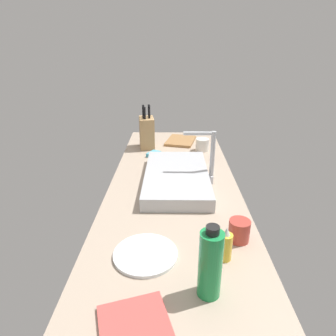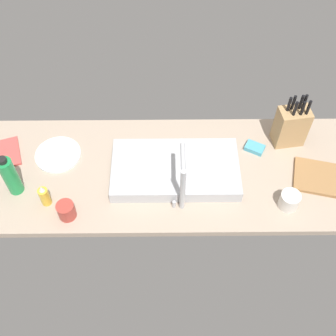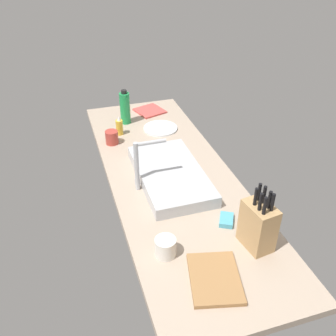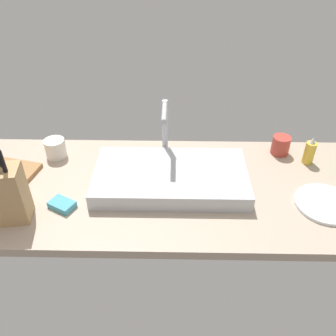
{
  "view_description": "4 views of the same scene",
  "coord_description": "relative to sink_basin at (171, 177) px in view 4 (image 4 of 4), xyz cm",
  "views": [
    {
      "loc": [
        132.74,
        -0.87,
        70.86
      ],
      "look_at": [
        -3.28,
        -2.86,
        12.33
      ],
      "focal_mm": 31.21,
      "sensor_mm": 36.0,
      "label": 1
    },
    {
      "loc": [
        -0.25,
        118.26,
        167.72
      ],
      "look_at": [
        -1.24,
        2.66,
        9.4
      ],
      "focal_mm": 45.55,
      "sensor_mm": 36.0,
      "label": 2
    },
    {
      "loc": [
        -160.03,
        51.4,
        119.31
      ],
      "look_at": [
        -2.01,
        2.09,
        9.61
      ],
      "focal_mm": 40.42,
      "sensor_mm": 36.0,
      "label": 3
    },
    {
      "loc": [
        -3.38,
        -106.9,
        92.67
      ],
      "look_at": [
        -5.48,
        2.94,
        10.13
      ],
      "focal_mm": 37.94,
      "sensor_mm": 36.0,
      "label": 4
    }
  ],
  "objects": [
    {
      "name": "cutting_board",
      "position": [
        -68.32,
        3.88,
        -2.3
      ],
      "size": [
        28.93,
        24.28,
        1.8
      ],
      "primitive_type": "cube",
      "rotation": [
        0.0,
        0.0,
        -0.23
      ],
      "color": "#9E7042",
      "rests_on": "countertop_slab"
    },
    {
      "name": "dinner_plate",
      "position": [
        56.97,
        -11.34,
        -2.6
      ],
      "size": [
        22.16,
        22.16,
        1.2
      ],
      "primitive_type": "cylinder",
      "color": "white",
      "rests_on": "countertop_slab"
    },
    {
      "name": "soap_bottle",
      "position": [
        58.08,
        15.52,
        2.15
      ],
      "size": [
        4.51,
        4.51,
        12.5
      ],
      "color": "gold",
      "rests_on": "countertop_slab"
    },
    {
      "name": "knife_block",
      "position": [
        -56.03,
        -19.84,
        7.8
      ],
      "size": [
        15.74,
        11.64,
        28.93
      ],
      "rotation": [
        0.0,
        0.0,
        0.15
      ],
      "color": "tan",
      "rests_on": "countertop_slab"
    },
    {
      "name": "coffee_mug",
      "position": [
        -50.04,
        17.99,
        0.89
      ],
      "size": [
        8.83,
        8.83,
        8.19
      ],
      "primitive_type": "cylinder",
      "color": "silver",
      "rests_on": "countertop_slab"
    },
    {
      "name": "faucet",
      "position": [
        -2.47,
        16.24,
        13.11
      ],
      "size": [
        5.5,
        16.27,
        27.0
      ],
      "color": "#B7BABF",
      "rests_on": "countertop_slab"
    },
    {
      "name": "dish_sponge",
      "position": [
        -39.32,
        -14.29,
        -2.0
      ],
      "size": [
        10.77,
        9.56,
        2.4
      ],
      "primitive_type": "cube",
      "rotation": [
        0.0,
        0.0,
        -0.5
      ],
      "color": "#4CA3BC",
      "rests_on": "countertop_slab"
    },
    {
      "name": "sink_basin",
      "position": [
        0.0,
        0.0,
        0.0
      ],
      "size": [
        59.23,
        32.34,
        6.4
      ],
      "primitive_type": "cube",
      "color": "#B7BABF",
      "rests_on": "countertop_slab"
    },
    {
      "name": "countertop_slab",
      "position": [
        4.4,
        -1.56,
        -4.95
      ],
      "size": [
        194.69,
        65.65,
        3.5
      ],
      "primitive_type": "cube",
      "color": "tan",
      "rests_on": "ground"
    },
    {
      "name": "ceramic_cup",
      "position": [
        47.79,
        22.31,
        0.93
      ],
      "size": [
        7.81,
        7.81,
        8.25
      ],
      "primitive_type": "cylinder",
      "color": "#B23D33",
      "rests_on": "countertop_slab"
    }
  ]
}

